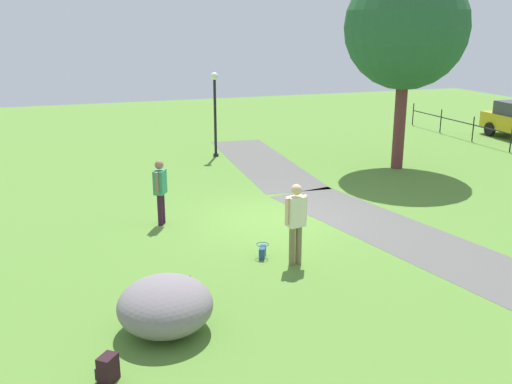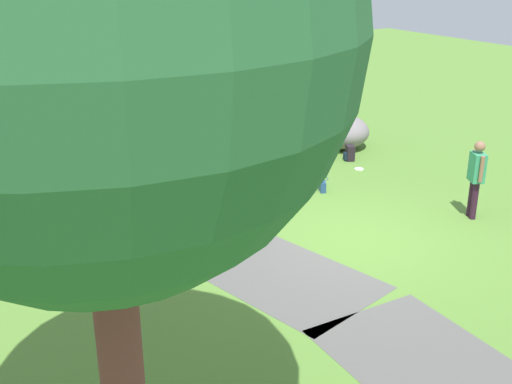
% 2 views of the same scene
% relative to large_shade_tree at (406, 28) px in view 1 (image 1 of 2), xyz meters
% --- Properties ---
extents(ground_plane, '(48.00, 48.00, 0.00)m').
position_rel_large_shade_tree_xyz_m(ground_plane, '(3.64, -5.97, -4.67)').
color(ground_plane, '#578433').
extents(footpath_segment_near, '(8.11, 2.55, 0.01)m').
position_rel_large_shade_tree_xyz_m(footpath_segment_near, '(-2.37, -4.12, -4.66)').
color(footpath_segment_near, '#585753').
rests_on(footpath_segment_near, ground).
extents(footpath_segment_mid, '(8.26, 3.65, 0.01)m').
position_rel_large_shade_tree_xyz_m(footpath_segment_mid, '(5.55, -3.55, -4.66)').
color(footpath_segment_mid, '#585753').
rests_on(footpath_segment_mid, ground).
extents(large_shade_tree, '(4.02, 4.02, 6.70)m').
position_rel_large_shade_tree_xyz_m(large_shade_tree, '(0.00, 0.00, 0.00)').
color(large_shade_tree, brown).
rests_on(large_shade_tree, ground).
extents(lamp_post, '(0.28, 0.28, 3.11)m').
position_rel_large_shade_tree_xyz_m(lamp_post, '(-3.77, -5.44, -2.72)').
color(lamp_post, black).
rests_on(lamp_post, ground).
extents(lawn_boulder, '(2.08, 2.06, 0.91)m').
position_rel_large_shade_tree_xyz_m(lawn_boulder, '(8.36, -9.61, -4.21)').
color(lawn_boulder, slate).
rests_on(lawn_boulder, ground).
extents(woman_with_handbag, '(0.30, 0.51, 1.73)m').
position_rel_large_shade_tree_xyz_m(woman_with_handbag, '(6.54, -6.56, -3.66)').
color(woman_with_handbag, '#736948').
rests_on(woman_with_handbag, ground).
extents(man_near_boulder, '(0.46, 0.39, 1.63)m').
position_rel_large_shade_tree_xyz_m(man_near_boulder, '(3.14, -8.73, -3.73)').
color(man_near_boulder, '#32172B').
rests_on(man_near_boulder, ground).
extents(handbag_on_grass, '(0.36, 0.36, 0.31)m').
position_rel_large_shade_tree_xyz_m(handbag_on_grass, '(5.98, -7.08, -4.53)').
color(handbag_on_grass, navy).
rests_on(handbag_on_grass, ground).
extents(backpack_by_boulder, '(0.35, 0.35, 0.40)m').
position_rel_large_shade_tree_xyz_m(backpack_by_boulder, '(9.47, -10.64, -4.47)').
color(backpack_by_boulder, black).
rests_on(backpack_by_boulder, ground).
extents(spare_backpack_on_lawn, '(0.34, 0.34, 0.40)m').
position_rel_large_shade_tree_xyz_m(spare_backpack_on_lawn, '(7.35, -9.07, -4.47)').
color(spare_backpack_on_lawn, black).
rests_on(spare_backpack_on_lawn, ground).
extents(frisbee_on_grass, '(0.23, 0.23, 0.02)m').
position_rel_large_shade_tree_xyz_m(frisbee_on_grass, '(6.66, -8.80, -4.66)').
color(frisbee_on_grass, white).
rests_on(frisbee_on_grass, ground).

